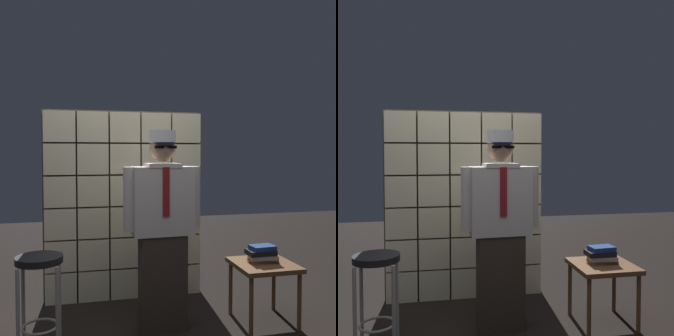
% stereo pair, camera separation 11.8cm
% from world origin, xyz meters
% --- Properties ---
extents(glass_block_wall, '(1.63, 0.10, 1.95)m').
position_xyz_m(glass_block_wall, '(0.00, 1.26, 0.96)').
color(glass_block_wall, beige).
rests_on(glass_block_wall, ground).
extents(standing_person, '(0.67, 0.29, 1.69)m').
position_xyz_m(standing_person, '(0.23, 0.48, 0.88)').
color(standing_person, '#382D23').
rests_on(standing_person, ground).
extents(bar_stool, '(0.34, 0.34, 0.75)m').
position_xyz_m(bar_stool, '(-0.75, 0.25, 0.56)').
color(bar_stool, black).
rests_on(bar_stool, ground).
extents(side_table, '(0.52, 0.52, 0.53)m').
position_xyz_m(side_table, '(1.13, 0.41, 0.46)').
color(side_table, brown).
rests_on(side_table, ground).
extents(book_stack, '(0.27, 0.18, 0.15)m').
position_xyz_m(book_stack, '(1.12, 0.43, 0.61)').
color(book_stack, brown).
rests_on(book_stack, side_table).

